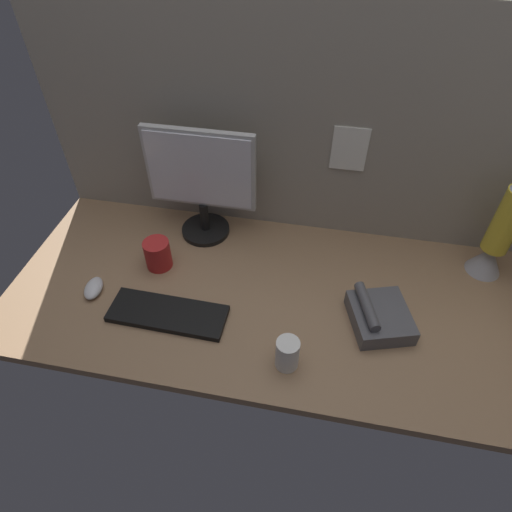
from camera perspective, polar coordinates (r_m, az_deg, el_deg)
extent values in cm
cube|color=#8C6B4C|center=(145.74, 3.18, -5.06)|extent=(180.00, 80.00, 3.00)
cube|color=gray|center=(149.13, 6.10, 16.53)|extent=(180.00, 5.00, 79.67)
cube|color=white|center=(148.79, 12.20, 13.58)|extent=(11.60, 0.40, 15.44)
cylinder|color=black|center=(166.21, -6.63, 3.47)|extent=(18.00, 18.00, 1.80)
cylinder|color=black|center=(162.11, -6.81, 5.18)|extent=(3.20, 3.20, 11.00)
cube|color=#B7B7B7|center=(151.08, -7.35, 11.30)|extent=(38.41, 2.40, 29.10)
cube|color=silver|center=(149.97, -7.50, 11.01)|extent=(36.01, 0.60, 26.70)
cube|color=black|center=(140.01, -11.53, -7.45)|extent=(37.24, 13.70, 2.00)
ellipsoid|color=silver|center=(152.79, -20.60, -3.98)|extent=(6.94, 10.31, 3.40)
cylinder|color=white|center=(124.16, 4.14, -12.69)|extent=(6.68, 6.68, 10.34)
cylinder|color=red|center=(152.78, -12.80, 0.25)|extent=(8.98, 8.98, 10.59)
cone|color=#A5A5AD|center=(167.07, 28.16, -0.36)|extent=(11.58, 11.58, 10.53)
cylinder|color=gold|center=(157.12, 30.19, 3.99)|extent=(8.42, 8.42, 23.16)
cube|color=#4C4C51|center=(139.40, 15.99, -7.76)|extent=(21.90, 23.21, 5.60)
cylinder|color=#4C4C51|center=(135.39, 14.40, -6.39)|extent=(8.16, 17.27, 3.20)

